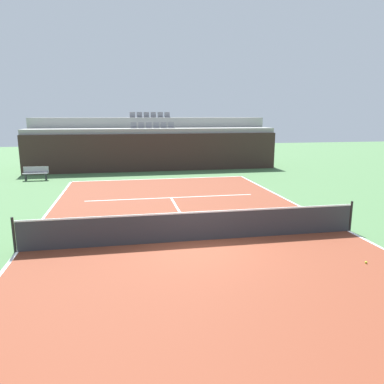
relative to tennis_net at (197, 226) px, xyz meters
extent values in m
plane|color=#477042|center=(0.00, 0.00, -0.51)|extent=(80.00, 80.00, 0.00)
cube|color=brown|center=(0.00, 0.00, -0.50)|extent=(11.00, 24.00, 0.01)
cube|color=white|center=(0.00, 11.95, -0.50)|extent=(11.00, 0.10, 0.00)
cube|color=white|center=(-5.45, 0.00, -0.50)|extent=(0.10, 24.00, 0.00)
cube|color=white|center=(5.45, 0.00, -0.50)|extent=(0.10, 24.00, 0.00)
cube|color=white|center=(0.00, 6.40, -0.50)|extent=(8.26, 0.10, 0.00)
cube|color=white|center=(0.00, 3.20, -0.50)|extent=(0.10, 6.40, 0.00)
cube|color=#33231E|center=(0.00, 15.41, 0.84)|extent=(18.35, 0.30, 2.71)
cube|color=#9E9E99|center=(0.00, 16.76, 1.02)|extent=(18.35, 2.40, 3.06)
cube|color=#9E9E99|center=(0.00, 19.16, 1.41)|extent=(18.35, 2.40, 3.83)
cube|color=slate|center=(-1.41, 16.76, 2.57)|extent=(0.44, 0.44, 0.04)
cube|color=slate|center=(-1.41, 16.96, 2.79)|extent=(0.44, 0.04, 0.40)
cube|color=slate|center=(-0.84, 16.76, 2.57)|extent=(0.44, 0.44, 0.04)
cube|color=slate|center=(-0.84, 16.96, 2.79)|extent=(0.44, 0.04, 0.40)
cube|color=slate|center=(-0.28, 16.76, 2.57)|extent=(0.44, 0.44, 0.04)
cube|color=slate|center=(-0.28, 16.96, 2.79)|extent=(0.44, 0.04, 0.40)
cube|color=slate|center=(0.28, 16.76, 2.57)|extent=(0.44, 0.44, 0.04)
cube|color=slate|center=(0.28, 16.96, 2.79)|extent=(0.44, 0.04, 0.40)
cube|color=slate|center=(0.84, 16.76, 2.57)|extent=(0.44, 0.44, 0.04)
cube|color=slate|center=(0.84, 16.96, 2.79)|extent=(0.44, 0.04, 0.40)
cube|color=slate|center=(1.41, 16.76, 2.57)|extent=(0.44, 0.44, 0.04)
cube|color=slate|center=(1.41, 16.96, 2.79)|extent=(0.44, 0.04, 0.40)
cube|color=slate|center=(-1.41, 19.16, 3.34)|extent=(0.44, 0.44, 0.04)
cube|color=slate|center=(-1.41, 19.36, 3.56)|extent=(0.44, 0.04, 0.40)
cube|color=slate|center=(-0.84, 19.16, 3.34)|extent=(0.44, 0.44, 0.04)
cube|color=slate|center=(-0.84, 19.36, 3.56)|extent=(0.44, 0.04, 0.40)
cube|color=slate|center=(-0.28, 19.16, 3.34)|extent=(0.44, 0.44, 0.04)
cube|color=slate|center=(-0.28, 19.36, 3.56)|extent=(0.44, 0.04, 0.40)
cube|color=slate|center=(0.28, 19.16, 3.34)|extent=(0.44, 0.44, 0.04)
cube|color=slate|center=(0.28, 19.36, 3.56)|extent=(0.44, 0.04, 0.40)
cube|color=slate|center=(0.84, 19.16, 3.34)|extent=(0.44, 0.44, 0.04)
cube|color=slate|center=(0.84, 19.36, 3.56)|extent=(0.44, 0.04, 0.40)
cube|color=slate|center=(1.41, 19.16, 3.34)|extent=(0.44, 0.44, 0.04)
cube|color=slate|center=(1.41, 19.36, 3.56)|extent=(0.44, 0.04, 0.40)
cylinder|color=black|center=(-5.50, 0.00, 0.04)|extent=(0.08, 0.08, 1.07)
cylinder|color=black|center=(5.50, 0.00, 0.04)|extent=(0.08, 0.08, 1.07)
cube|color=#333338|center=(0.00, 0.00, -0.04)|extent=(10.90, 0.02, 0.92)
cube|color=white|center=(0.00, 0.00, 0.45)|extent=(10.90, 0.04, 0.05)
cube|color=#99999E|center=(-7.69, 12.92, -0.06)|extent=(1.50, 0.40, 0.05)
cube|color=#99999E|center=(-7.69, 13.10, 0.16)|extent=(1.50, 0.04, 0.36)
cube|color=#2D2D33|center=(-8.29, 12.78, -0.30)|extent=(0.06, 0.06, 0.42)
cube|color=#2D2D33|center=(-7.09, 12.78, -0.30)|extent=(0.06, 0.06, 0.42)
cube|color=#2D2D33|center=(-8.29, 13.06, -0.30)|extent=(0.06, 0.06, 0.42)
cube|color=#2D2D33|center=(-7.09, 13.06, -0.30)|extent=(0.06, 0.06, 0.42)
sphere|color=#CCE033|center=(4.21, -2.70, -0.47)|extent=(0.07, 0.07, 0.07)
camera|label=1|loc=(-2.22, -11.00, 3.48)|focal=34.02mm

